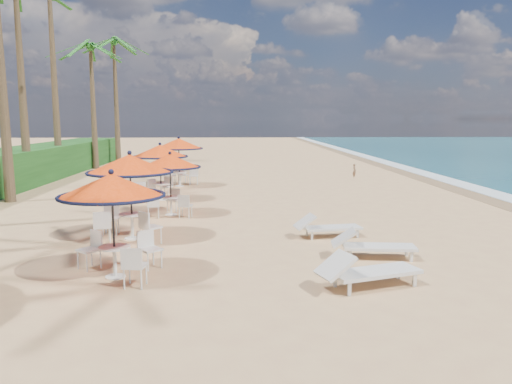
% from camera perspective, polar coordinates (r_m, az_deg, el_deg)
% --- Properties ---
extents(ground, '(160.00, 160.00, 0.00)m').
position_cam_1_polar(ground, '(11.18, 9.50, -9.13)').
color(ground, tan).
rests_on(ground, ground).
extents(foam_strip, '(1.20, 140.00, 0.04)m').
position_cam_1_polar(foam_strip, '(23.70, 26.88, -0.65)').
color(foam_strip, white).
rests_on(foam_strip, ground).
extents(wetsand_band, '(1.40, 140.00, 0.02)m').
position_cam_1_polar(wetsand_band, '(23.28, 24.94, -0.67)').
color(wetsand_band, olive).
rests_on(wetsand_band, ground).
extents(station_0, '(2.22, 2.22, 2.32)m').
position_cam_1_polar(station_0, '(10.82, -15.94, -0.72)').
color(station_0, black).
rests_on(station_0, ground).
extents(station_1, '(2.38, 2.38, 2.48)m').
position_cam_1_polar(station_1, '(14.16, -14.37, 1.92)').
color(station_1, black).
rests_on(station_1, ground).
extents(station_2, '(2.14, 2.14, 2.23)m').
position_cam_1_polar(station_2, '(17.51, -9.79, 2.63)').
color(station_2, black).
rests_on(station_2, ground).
extents(station_3, '(2.29, 2.29, 2.39)m').
position_cam_1_polar(station_3, '(20.87, -11.06, 3.83)').
color(station_3, black).
rests_on(station_3, ground).
extents(station_4, '(2.39, 2.47, 2.49)m').
position_cam_1_polar(station_4, '(25.15, -8.76, 4.80)').
color(station_4, black).
rests_on(station_4, ground).
extents(lounger_near, '(2.24, 1.32, 0.77)m').
position_cam_1_polar(lounger_near, '(10.24, 12.43, -8.76)').
color(lounger_near, silver).
rests_on(lounger_near, ground).
extents(lounger_mid, '(2.06, 0.83, 0.72)m').
position_cam_1_polar(lounger_mid, '(12.39, 12.96, -5.88)').
color(lounger_mid, silver).
rests_on(lounger_mid, ground).
extents(lounger_far, '(1.97, 0.88, 0.68)m').
position_cam_1_polar(lounger_far, '(14.31, 7.95, -3.91)').
color(lounger_far, silver).
rests_on(lounger_far, ground).
extents(palm_6, '(5.00, 5.00, 8.28)m').
position_cam_1_polar(palm_6, '(35.62, -18.37, 14.71)').
color(palm_6, brown).
rests_on(palm_6, ground).
extents(palm_7, '(5.00, 5.00, 9.23)m').
position_cam_1_polar(palm_7, '(39.73, -15.92, 15.42)').
color(palm_7, brown).
rests_on(palm_7, ground).
extents(person, '(0.23, 0.32, 0.83)m').
position_cam_1_polar(person, '(29.28, 11.18, 2.47)').
color(person, '#845F43').
rests_on(person, ground).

